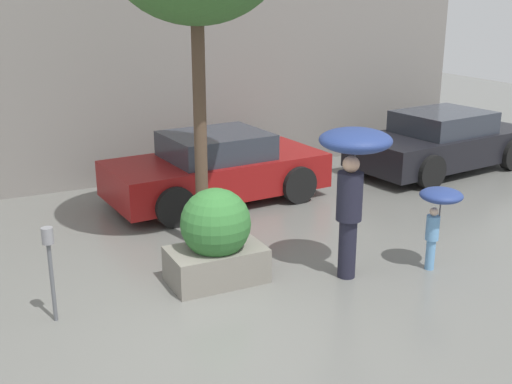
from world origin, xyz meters
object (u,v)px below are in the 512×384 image
(planter_box, at_px, (216,238))
(parking_meter, at_px, (49,254))
(person_child, at_px, (439,205))
(parked_car_near, at_px, (216,169))
(person_adult, at_px, (353,164))
(parked_car_far, at_px, (441,142))

(planter_box, bearing_deg, parking_meter, -175.67)
(planter_box, bearing_deg, person_child, -18.71)
(planter_box, height_order, parked_car_near, planter_box)
(person_adult, relative_size, person_child, 1.72)
(person_child, relative_size, parking_meter, 1.00)
(person_adult, xyz_separation_m, parked_car_near, (-0.38, 3.96, -1.00))
(person_adult, relative_size, parking_meter, 1.73)
(person_adult, relative_size, parked_car_near, 0.49)
(person_child, relative_size, parked_car_near, 0.29)
(parked_car_near, bearing_deg, person_child, -164.44)
(person_adult, distance_m, parked_car_near, 4.11)
(person_adult, xyz_separation_m, parking_meter, (-4.02, 0.44, -0.75))
(parked_car_far, bearing_deg, person_child, 130.65)
(planter_box, xyz_separation_m, person_adult, (1.80, -0.61, 1.00))
(person_child, height_order, parking_meter, person_child)
(person_adult, height_order, parking_meter, person_adult)
(planter_box, distance_m, person_adult, 2.14)
(planter_box, relative_size, person_child, 1.10)
(person_child, height_order, parked_car_far, parked_car_far)
(person_child, bearing_deg, person_adult, -178.41)
(planter_box, relative_size, person_adult, 0.64)
(parked_car_near, xyz_separation_m, parked_car_far, (5.44, -0.14, 0.00))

